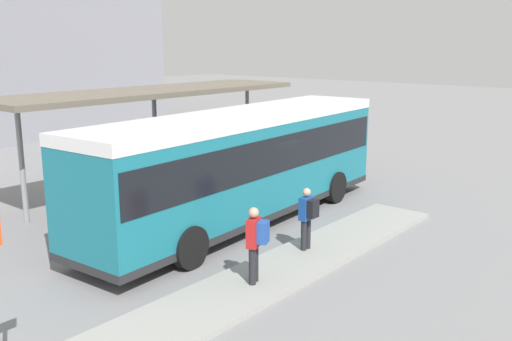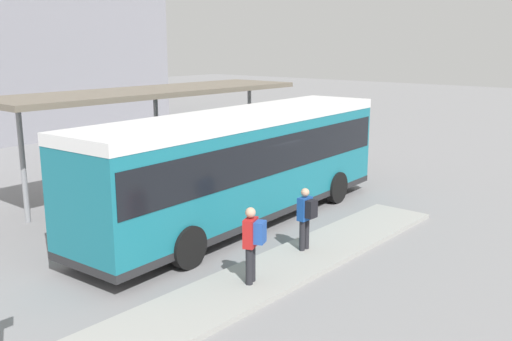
{
  "view_description": "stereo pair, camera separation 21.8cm",
  "coord_description": "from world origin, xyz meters",
  "px_view_note": "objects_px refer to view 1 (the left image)",
  "views": [
    {
      "loc": [
        -12.34,
        -10.72,
        5.25
      ],
      "look_at": [
        0.58,
        0.0,
        1.5
      ],
      "focal_mm": 40.0,
      "sensor_mm": 36.0,
      "label": 1
    },
    {
      "loc": [
        -12.2,
        -10.89,
        5.25
      ],
      "look_at": [
        0.58,
        0.0,
        1.5
      ],
      "focal_mm": 40.0,
      "sensor_mm": 36.0,
      "label": 2
    }
  ],
  "objects_px": {
    "pedestrian_waiting": "(256,240)",
    "potted_planter_far_side": "(284,168)",
    "potted_planter_near_shelter": "(176,192)",
    "pedestrian_companion": "(308,215)",
    "bicycle_orange": "(346,153)",
    "bicycle_white": "(329,151)",
    "city_bus": "(244,159)"
  },
  "relations": [
    {
      "from": "bicycle_orange",
      "to": "potted_planter_near_shelter",
      "type": "distance_m",
      "value": 10.57
    },
    {
      "from": "pedestrian_companion",
      "to": "bicycle_orange",
      "type": "xyz_separation_m",
      "value": [
        10.94,
        5.39,
        -0.71
      ]
    },
    {
      "from": "bicycle_orange",
      "to": "bicycle_white",
      "type": "xyz_separation_m",
      "value": [
        -0.12,
        0.86,
        0.0
      ]
    },
    {
      "from": "pedestrian_waiting",
      "to": "potted_planter_near_shelter",
      "type": "height_order",
      "value": "pedestrian_waiting"
    },
    {
      "from": "pedestrian_waiting",
      "to": "bicycle_white",
      "type": "distance_m",
      "value": 14.8
    },
    {
      "from": "city_bus",
      "to": "potted_planter_far_side",
      "type": "distance_m",
      "value": 5.29
    },
    {
      "from": "potted_planter_far_side",
      "to": "pedestrian_waiting",
      "type": "bearing_deg",
      "value": -146.78
    },
    {
      "from": "city_bus",
      "to": "potted_planter_near_shelter",
      "type": "xyz_separation_m",
      "value": [
        -0.59,
        2.3,
        -1.26
      ]
    },
    {
      "from": "pedestrian_waiting",
      "to": "potted_planter_far_side",
      "type": "xyz_separation_m",
      "value": [
        8.08,
        5.29,
        -0.51
      ]
    },
    {
      "from": "pedestrian_waiting",
      "to": "potted_planter_near_shelter",
      "type": "distance_m",
      "value": 6.25
    },
    {
      "from": "pedestrian_waiting",
      "to": "pedestrian_companion",
      "type": "height_order",
      "value": "pedestrian_waiting"
    },
    {
      "from": "potted_planter_near_shelter",
      "to": "pedestrian_waiting",
      "type": "bearing_deg",
      "value": -116.67
    },
    {
      "from": "city_bus",
      "to": "bicycle_white",
      "type": "xyz_separation_m",
      "value": [
        9.86,
        3.29,
        -1.6
      ]
    },
    {
      "from": "potted_planter_far_side",
      "to": "city_bus",
      "type": "bearing_deg",
      "value": -156.72
    },
    {
      "from": "pedestrian_waiting",
      "to": "bicycle_orange",
      "type": "relative_size",
      "value": 1.12
    },
    {
      "from": "city_bus",
      "to": "pedestrian_companion",
      "type": "distance_m",
      "value": 3.23
    },
    {
      "from": "bicycle_orange",
      "to": "potted_planter_far_side",
      "type": "distance_m",
      "value": 5.3
    },
    {
      "from": "pedestrian_waiting",
      "to": "city_bus",
      "type": "bearing_deg",
      "value": -67.97
    },
    {
      "from": "pedestrian_companion",
      "to": "city_bus",
      "type": "bearing_deg",
      "value": -17.02
    },
    {
      "from": "pedestrian_companion",
      "to": "bicycle_white",
      "type": "xyz_separation_m",
      "value": [
        10.82,
        6.25,
        -0.7
      ]
    },
    {
      "from": "potted_planter_near_shelter",
      "to": "potted_planter_far_side",
      "type": "bearing_deg",
      "value": -3.04
    },
    {
      "from": "pedestrian_companion",
      "to": "potted_planter_near_shelter",
      "type": "height_order",
      "value": "pedestrian_companion"
    },
    {
      "from": "city_bus",
      "to": "pedestrian_companion",
      "type": "relative_size",
      "value": 7.29
    },
    {
      "from": "pedestrian_companion",
      "to": "pedestrian_waiting",
      "type": "bearing_deg",
      "value": 98.42
    },
    {
      "from": "bicycle_orange",
      "to": "potted_planter_far_side",
      "type": "bearing_deg",
      "value": -94.35
    },
    {
      "from": "pedestrian_companion",
      "to": "potted_planter_near_shelter",
      "type": "xyz_separation_m",
      "value": [
        0.38,
        5.26,
        -0.37
      ]
    },
    {
      "from": "city_bus",
      "to": "potted_planter_far_side",
      "type": "xyz_separation_m",
      "value": [
        4.7,
        2.02,
        -1.34
      ]
    },
    {
      "from": "city_bus",
      "to": "pedestrian_waiting",
      "type": "height_order",
      "value": "city_bus"
    },
    {
      "from": "city_bus",
      "to": "bicycle_white",
      "type": "height_order",
      "value": "city_bus"
    },
    {
      "from": "bicycle_orange",
      "to": "potted_planter_near_shelter",
      "type": "height_order",
      "value": "potted_planter_near_shelter"
    },
    {
      "from": "pedestrian_waiting",
      "to": "bicycle_white",
      "type": "xyz_separation_m",
      "value": [
        13.25,
        6.56,
        -0.76
      ]
    },
    {
      "from": "bicycle_orange",
      "to": "bicycle_white",
      "type": "distance_m",
      "value": 0.87
    }
  ]
}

